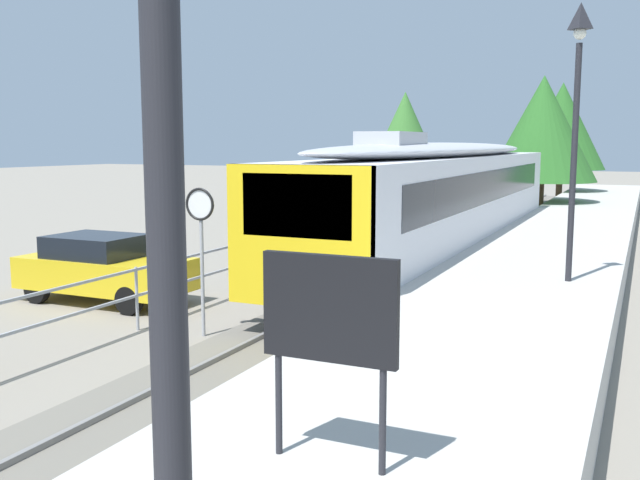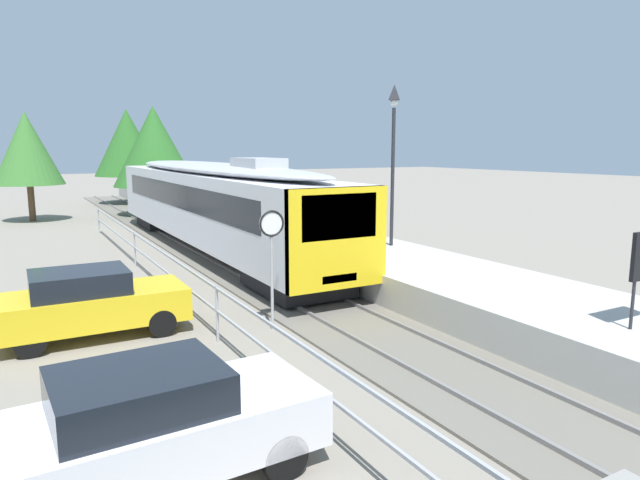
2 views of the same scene
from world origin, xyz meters
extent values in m
plane|color=gray|center=(-3.00, 22.00, 0.00)|extent=(160.00, 160.00, 0.00)
cube|color=#6B665B|center=(0.00, 22.00, 0.03)|extent=(3.20, 60.00, 0.06)
cube|color=slate|center=(-0.72, 22.00, 0.10)|extent=(0.08, 60.00, 0.08)
cube|color=slate|center=(0.72, 22.00, 0.10)|extent=(0.08, 60.00, 0.08)
cube|color=silver|center=(0.00, 22.48, 1.96)|extent=(2.80, 20.32, 2.55)
cube|color=yellow|center=(0.00, 12.42, 1.96)|extent=(2.80, 0.24, 2.55)
cube|color=black|center=(0.00, 12.34, 2.53)|extent=(2.13, 0.08, 1.12)
cube|color=black|center=(0.00, 22.48, 2.37)|extent=(2.82, 17.07, 0.92)
ellipsoid|color=#B2B5BA|center=(0.00, 22.48, 3.42)|extent=(2.69, 19.51, 0.44)
cube|color=#B2B5BA|center=(0.00, 17.40, 3.70)|extent=(1.10, 2.20, 0.36)
cube|color=#EAE5C6|center=(0.00, 12.35, 0.97)|extent=(1.00, 0.10, 0.20)
cube|color=black|center=(0.00, 14.72, 0.42)|extent=(2.24, 3.20, 0.55)
cube|color=black|center=(0.00, 30.24, 0.42)|extent=(2.24, 3.20, 0.55)
cube|color=#B7B5AD|center=(3.25, 22.00, 0.45)|extent=(3.90, 60.00, 0.90)
cylinder|color=#232328|center=(4.24, 15.90, 3.20)|extent=(0.12, 0.12, 4.60)
pyramid|color=#232328|center=(4.24, 15.90, 6.00)|extent=(0.34, 0.34, 0.50)
sphere|color=silver|center=(4.24, 15.90, 5.68)|extent=(0.24, 0.24, 0.24)
cylinder|color=#232328|center=(2.74, 6.52, 1.35)|extent=(0.06, 0.06, 0.90)
cylinder|color=#9EA0A5|center=(-1.90, 12.19, 1.10)|extent=(0.07, 0.07, 2.20)
cylinder|color=white|center=(-1.90, 12.17, 2.50)|extent=(0.60, 0.03, 0.60)
torus|color=black|center=(-1.90, 12.16, 2.50)|extent=(0.61, 0.05, 0.61)
cube|color=#9EA0A5|center=(-3.30, 12.00, 1.20)|extent=(0.05, 36.00, 0.05)
cube|color=#9EA0A5|center=(-3.30, 12.00, 0.69)|extent=(0.05, 36.00, 0.05)
cylinder|color=#9EA0A5|center=(-3.30, 12.00, 0.62)|extent=(0.06, 0.06, 1.25)
cylinder|color=#9EA0A5|center=(-3.30, 21.00, 0.62)|extent=(0.06, 0.06, 1.25)
cylinder|color=#9EA0A5|center=(-3.30, 30.00, 0.62)|extent=(0.06, 0.06, 1.25)
cube|color=white|center=(-5.60, 7.38, 0.67)|extent=(4.08, 1.96, 0.72)
cube|color=black|center=(-5.85, 7.36, 1.28)|extent=(2.07, 1.65, 0.50)
cylinder|color=black|center=(-4.32, 8.22, 0.31)|extent=(0.63, 0.23, 0.62)
cylinder|color=black|center=(-4.24, 6.66, 0.31)|extent=(0.63, 0.23, 0.62)
cylinder|color=black|center=(-6.96, 8.09, 0.31)|extent=(0.63, 0.23, 0.62)
cube|color=gold|center=(-5.60, 13.72, 0.67)|extent=(4.00, 1.77, 0.72)
cube|color=black|center=(-5.85, 13.72, 1.28)|extent=(2.00, 1.55, 0.50)
cylinder|color=black|center=(-4.28, 14.49, 0.31)|extent=(0.62, 0.20, 0.62)
cylinder|color=black|center=(-4.28, 12.93, 0.31)|extent=(0.62, 0.20, 0.62)
cylinder|color=black|center=(-6.92, 14.50, 0.31)|extent=(0.62, 0.20, 0.62)
cylinder|color=black|center=(-6.92, 12.94, 0.31)|extent=(0.62, 0.20, 0.62)
cylinder|color=brown|center=(0.92, 44.49, 1.07)|extent=(0.36, 0.36, 2.14)
cone|color=#286023|center=(0.92, 44.49, 4.61)|extent=(4.93, 4.93, 4.94)
cylinder|color=brown|center=(-6.00, 36.85, 1.06)|extent=(0.36, 0.36, 2.12)
cone|color=#38702D|center=(-6.00, 36.85, 4.19)|extent=(3.81, 3.81, 4.14)
cylinder|color=brown|center=(0.97, 36.10, 0.93)|extent=(0.36, 0.36, 1.85)
cone|color=#286023|center=(0.97, 36.10, 4.30)|extent=(5.07, 5.07, 4.91)
camera|label=1|loc=(5.55, 1.28, 3.60)|focal=39.83mm
camera|label=2|loc=(-7.02, 0.74, 4.18)|focal=31.17mm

